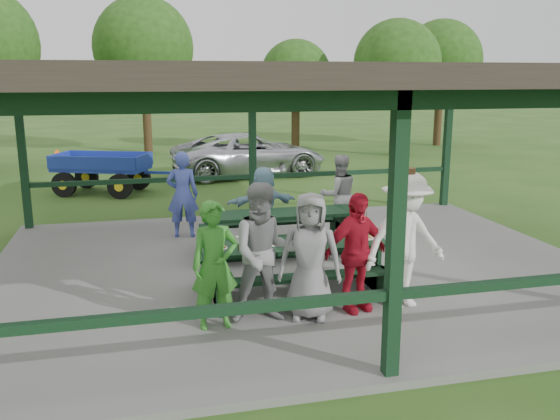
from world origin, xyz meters
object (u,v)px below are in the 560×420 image
object	(u,v)px
contestant_red	(356,252)
spectator_lblue	(264,205)
contestant_green	(215,265)
pickup_truck	(250,154)
spectator_blue	(183,195)
picnic_table_near	(295,261)
spectator_grey	(339,195)
farm_trailer	(102,172)
contestant_grey_mid	(310,256)
contestant_white_fedora	(405,240)
picnic_table_far	(280,227)
contestant_grey_left	(265,253)

from	to	relation	value
contestant_red	spectator_lblue	size ratio (longest dim) A/B	1.11
contestant_green	pickup_truck	size ratio (longest dim) A/B	0.33
spectator_blue	contestant_red	bearing A→B (deg)	120.91
picnic_table_near	spectator_grey	distance (m)	3.44
farm_trailer	contestant_green	bearing A→B (deg)	-57.45
contestant_red	farm_trailer	bearing A→B (deg)	95.61
contestant_grey_mid	contestant_red	bearing A→B (deg)	27.01
contestant_green	contestant_white_fedora	world-z (taller)	contestant_white_fedora
contestant_green	spectator_lblue	world-z (taller)	contestant_green
contestant_grey_mid	pickup_truck	distance (m)	12.08
spectator_grey	pickup_truck	world-z (taller)	spectator_grey
contestant_grey_mid	farm_trailer	world-z (taller)	contestant_grey_mid
picnic_table_far	spectator_blue	xyz separation A→B (m)	(-1.59, 1.52, 0.37)
spectator_blue	farm_trailer	world-z (taller)	spectator_blue
contestant_green	spectator_lblue	xyz separation A→B (m)	(1.41, 3.67, -0.08)
contestant_grey_left	spectator_lblue	bearing A→B (deg)	81.92
picnic_table_near	farm_trailer	bearing A→B (deg)	109.07
contestant_white_fedora	farm_trailer	xyz separation A→B (m)	(-4.45, 9.90, -0.45)
contestant_grey_mid	contestant_red	size ratio (longest dim) A/B	1.03
contestant_grey_left	pickup_truck	distance (m)	12.13
picnic_table_near	contestant_red	distance (m)	1.09
contestant_grey_mid	spectator_blue	distance (m)	4.63
picnic_table_near	farm_trailer	size ratio (longest dim) A/B	0.80
contestant_grey_left	contestant_white_fedora	xyz separation A→B (m)	(1.96, 0.05, 0.03)
contestant_grey_mid	contestant_white_fedora	size ratio (longest dim) A/B	0.87
spectator_blue	contestant_grey_left	bearing A→B (deg)	105.69
spectator_lblue	contestant_red	bearing A→B (deg)	90.74
picnic_table_far	spectator_lblue	xyz separation A→B (m)	(-0.14, 0.73, 0.26)
picnic_table_near	contestant_grey_mid	bearing A→B (deg)	-92.85
picnic_table_near	contestant_grey_left	size ratio (longest dim) A/B	1.49
contestant_grey_left	spectator_lblue	xyz separation A→B (m)	(0.76, 3.62, -0.18)
picnic_table_near	spectator_lblue	xyz separation A→B (m)	(0.12, 2.73, 0.26)
pickup_truck	farm_trailer	xyz separation A→B (m)	(-4.57, -2.00, -0.10)
contestant_grey_mid	spectator_lblue	xyz separation A→B (m)	(0.17, 3.66, -0.10)
contestant_white_fedora	spectator_lblue	distance (m)	3.78
contestant_red	contestant_white_fedora	world-z (taller)	contestant_white_fedora
contestant_grey_mid	spectator_grey	world-z (taller)	contestant_grey_mid
picnic_table_far	farm_trailer	distance (m)	7.82
picnic_table_near	contestant_white_fedora	distance (m)	1.64
spectator_lblue	spectator_grey	size ratio (longest dim) A/B	0.91
picnic_table_far	contestant_red	distance (m)	2.88
contestant_white_fedora	pickup_truck	bearing A→B (deg)	82.09
spectator_blue	farm_trailer	bearing A→B (deg)	-65.16
pickup_truck	spectator_lblue	bearing A→B (deg)	162.82
spectator_lblue	spectator_blue	world-z (taller)	spectator_blue
contestant_grey_mid	farm_trailer	xyz separation A→B (m)	(-3.08, 9.98, -0.35)
contestant_grey_mid	spectator_lblue	size ratio (longest dim) A/B	1.14
contestant_green	contestant_red	xyz separation A→B (m)	(1.90, 0.10, -0.00)
pickup_truck	contestant_red	bearing A→B (deg)	167.84
picnic_table_far	spectator_lblue	distance (m)	0.79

